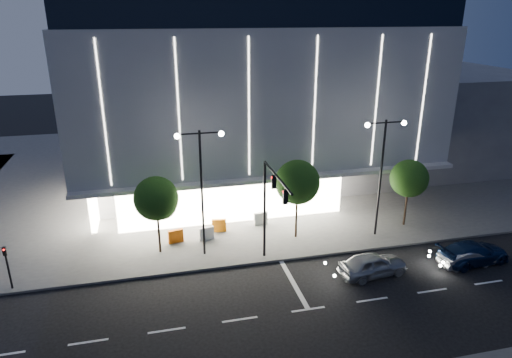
{
  "coord_description": "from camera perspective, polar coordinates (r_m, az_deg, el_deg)",
  "views": [
    {
      "loc": [
        -5.97,
        -22.17,
        16.05
      ],
      "look_at": [
        0.95,
        7.07,
        5.0
      ],
      "focal_mm": 32.0,
      "sensor_mm": 36.0,
      "label": 1
    }
  ],
  "objects": [
    {
      "name": "ground",
      "position": [
        28.02,
        1.49,
        -14.77
      ],
      "size": [
        160.0,
        160.0,
        0.0
      ],
      "primitive_type": "plane",
      "color": "black",
      "rests_on": "ground"
    },
    {
      "name": "tree_left",
      "position": [
        31.57,
        -12.31,
        -2.67
      ],
      "size": [
        3.02,
        3.02,
        5.72
      ],
      "color": "black",
      "rests_on": "ground"
    },
    {
      "name": "barrier_a",
      "position": [
        34.03,
        -10.0,
        -7.05
      ],
      "size": [
        1.13,
        0.48,
        1.0
      ],
      "primitive_type": "cube",
      "rotation": [
        0.0,
        0.0,
        0.22
      ],
      "color": "orange",
      "rests_on": "sidewalk_museum"
    },
    {
      "name": "car_lead",
      "position": [
        30.75,
        14.39,
        -10.31
      ],
      "size": [
        4.7,
        2.32,
        1.54
      ],
      "primitive_type": "imported",
      "rotation": [
        0.0,
        0.0,
        1.68
      ],
      "color": "#9FA2A6",
      "rests_on": "ground"
    },
    {
      "name": "sidewalk_museum",
      "position": [
        50.08,
        0.06,
        1.59
      ],
      "size": [
        70.0,
        40.0,
        0.15
      ],
      "primitive_type": "cube",
      "color": "#474747",
      "rests_on": "ground"
    },
    {
      "name": "car_third",
      "position": [
        34.5,
        25.52,
        -8.31
      ],
      "size": [
        5.23,
        2.47,
        1.47
      ],
      "primitive_type": "imported",
      "rotation": [
        0.0,
        0.0,
        1.65
      ],
      "color": "#132648",
      "rests_on": "ground"
    },
    {
      "name": "ped_signal_far",
      "position": [
        31.52,
        -28.67,
        -9.22
      ],
      "size": [
        0.22,
        0.24,
        3.0
      ],
      "color": "black",
      "rests_on": "ground"
    },
    {
      "name": "museum",
      "position": [
        45.87,
        -1.95,
        11.69
      ],
      "size": [
        30.0,
        25.8,
        18.0
      ],
      "color": "#4C4C51",
      "rests_on": "ground"
    },
    {
      "name": "street_lamp_west",
      "position": [
        30.07,
        -6.86,
        0.43
      ],
      "size": [
        3.16,
        0.36,
        9.0
      ],
      "color": "black",
      "rests_on": "ground"
    },
    {
      "name": "traffic_mast",
      "position": [
        28.65,
        1.82,
        -2.45
      ],
      "size": [
        0.33,
        5.89,
        7.07
      ],
      "color": "black",
      "rests_on": "ground"
    },
    {
      "name": "tree_right",
      "position": [
        36.89,
        18.6,
        -0.16
      ],
      "size": [
        2.91,
        2.91,
        5.51
      ],
      "color": "black",
      "rests_on": "ground"
    },
    {
      "name": "street_lamp_east",
      "position": [
        33.92,
        15.5,
        2.13
      ],
      "size": [
        3.16,
        0.36,
        9.0
      ],
      "color": "black",
      "rests_on": "ground"
    },
    {
      "name": "barrier_b",
      "position": [
        34.1,
        -6.2,
        -6.79
      ],
      "size": [
        1.13,
        0.49,
        1.0
      ],
      "primitive_type": "cube",
      "rotation": [
        0.0,
        0.0,
        0.23
      ],
      "color": "silver",
      "rests_on": "sidewalk_museum"
    },
    {
      "name": "barrier_d",
      "position": [
        36.25,
        0.58,
        -4.95
      ],
      "size": [
        1.12,
        0.38,
        1.0
      ],
      "primitive_type": "cube",
      "rotation": [
        0.0,
        0.0,
        0.12
      ],
      "color": "silver",
      "rests_on": "sidewalk_museum"
    },
    {
      "name": "barrier_c",
      "position": [
        35.22,
        -4.65,
        -5.81
      ],
      "size": [
        1.12,
        0.39,
        1.0
      ],
      "primitive_type": "cube",
      "rotation": [
        0.0,
        0.0,
        -0.13
      ],
      "color": "orange",
      "rests_on": "sidewalk_museum"
    },
    {
      "name": "annex_building",
      "position": [
        57.24,
        21.17,
        7.71
      ],
      "size": [
        16.0,
        20.0,
        10.0
      ],
      "primitive_type": "cube",
      "color": "#4C4C51",
      "rests_on": "ground"
    },
    {
      "name": "tree_mid",
      "position": [
        33.01,
        5.23,
        -0.69
      ],
      "size": [
        3.25,
        3.25,
        6.15
      ],
      "color": "black",
      "rests_on": "ground"
    },
    {
      "name": "car_second",
      "position": [
        33.96,
        24.84,
        -8.86
      ],
      "size": [
        3.9,
        1.52,
        1.27
      ],
      "primitive_type": "imported",
      "rotation": [
        0.0,
        0.0,
        1.62
      ],
      "color": "#A6A8AE",
      "rests_on": "ground"
    }
  ]
}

